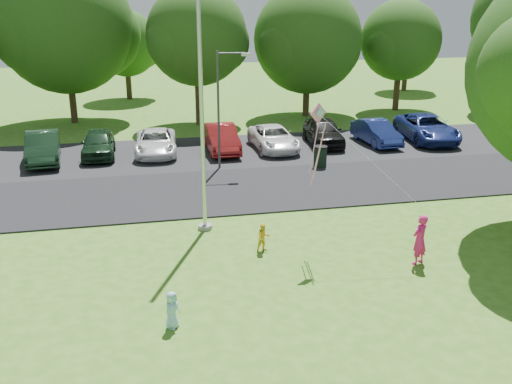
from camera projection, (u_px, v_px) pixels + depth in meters
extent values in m
plane|color=#3B6E1C|center=(349.00, 284.00, 16.33)|extent=(120.00, 120.00, 0.00)
cube|color=black|center=(274.00, 187.00, 24.65)|extent=(60.00, 6.00, 0.06)
cube|color=black|center=(245.00, 150.00, 30.67)|extent=(42.00, 7.00, 0.06)
cylinder|color=#B7BABF|center=(201.00, 88.00, 18.65)|extent=(0.14, 0.14, 10.00)
cylinder|color=gray|center=(205.00, 227.00, 20.23)|extent=(0.50, 0.50, 0.16)
cylinder|color=#3F3F44|center=(218.00, 111.00, 26.54)|extent=(0.11, 0.11, 5.57)
cylinder|color=#3F3F44|center=(232.00, 53.00, 25.76)|extent=(1.30, 0.21, 0.08)
cube|color=silver|center=(246.00, 55.00, 25.84)|extent=(0.44, 0.25, 0.13)
cylinder|color=black|center=(320.00, 157.00, 27.49)|extent=(0.63, 0.63, 1.01)
cylinder|color=black|center=(321.00, 147.00, 27.31)|extent=(0.67, 0.67, 0.06)
cylinder|color=#332316|center=(73.00, 98.00, 37.27)|extent=(0.44, 0.44, 3.19)
sphere|color=#1A3C10|center=(65.00, 26.00, 35.80)|extent=(8.50, 8.50, 8.50)
sphere|color=#1A3C10|center=(98.00, 35.00, 37.17)|extent=(5.53, 5.53, 5.53)
sphere|color=#1A3C10|center=(35.00, 34.00, 34.61)|extent=(5.10, 5.10, 5.10)
cylinder|color=#332316|center=(199.00, 98.00, 36.67)|extent=(0.44, 0.44, 3.43)
sphere|color=#1A3C10|center=(197.00, 35.00, 35.41)|extent=(6.27, 6.27, 6.27)
sphere|color=#1A3C10|center=(218.00, 42.00, 36.43)|extent=(4.07, 4.07, 4.07)
sphere|color=#1A3C10|center=(178.00, 42.00, 34.54)|extent=(3.76, 3.76, 3.76)
cylinder|color=#332316|center=(306.00, 97.00, 39.48)|extent=(0.44, 0.44, 2.66)
sphere|color=#1A3C10|center=(308.00, 39.00, 38.23)|extent=(7.27, 7.27, 7.27)
sphere|color=#1A3C10|center=(327.00, 46.00, 39.41)|extent=(4.72, 4.72, 4.72)
sphere|color=#1A3C10|center=(290.00, 46.00, 37.22)|extent=(4.36, 4.36, 4.36)
cylinder|color=#332316|center=(397.00, 89.00, 41.50)|extent=(0.44, 0.44, 3.02)
sphere|color=#1A3C10|center=(401.00, 40.00, 40.38)|extent=(5.67, 5.67, 5.67)
sphere|color=#1A3C10|center=(413.00, 45.00, 41.29)|extent=(3.68, 3.68, 3.68)
sphere|color=#1A3C10|center=(390.00, 45.00, 39.59)|extent=(3.40, 3.40, 3.40)
cylinder|color=#332316|center=(129.00, 83.00, 46.19)|extent=(0.44, 0.44, 2.60)
sphere|color=#1A3C10|center=(126.00, 43.00, 45.19)|extent=(5.20, 5.20, 5.20)
sphere|color=#1A3C10|center=(141.00, 48.00, 46.03)|extent=(3.38, 3.38, 3.38)
sphere|color=#1A3C10|center=(112.00, 48.00, 44.47)|extent=(3.12, 3.12, 3.12)
cylinder|color=#332316|center=(405.00, 76.00, 50.51)|extent=(0.44, 0.44, 2.60)
sphere|color=#1A3C10|center=(408.00, 40.00, 49.51)|extent=(5.20, 5.20, 5.20)
sphere|color=#1A3C10|center=(417.00, 43.00, 50.35)|extent=(3.38, 3.38, 3.38)
sphere|color=#1A3C10|center=(400.00, 43.00, 48.78)|extent=(3.12, 3.12, 3.12)
imported|color=black|center=(43.00, 147.00, 28.18)|extent=(1.98, 4.59, 1.47)
imported|color=black|center=(98.00, 143.00, 29.14)|extent=(1.63, 4.04, 1.38)
imported|color=silver|center=(156.00, 142.00, 29.64)|extent=(2.33, 4.62, 1.25)
imported|color=maroon|center=(221.00, 138.00, 30.11)|extent=(1.52, 4.33, 1.43)
imported|color=silver|center=(274.00, 138.00, 30.59)|extent=(2.18, 4.53, 1.25)
imported|color=black|center=(323.00, 131.00, 31.59)|extent=(2.19, 4.50, 1.48)
imported|color=navy|center=(376.00, 132.00, 31.71)|extent=(1.63, 4.08, 1.32)
imported|color=navy|center=(427.00, 128.00, 32.43)|extent=(2.95, 5.49, 1.47)
imported|color=#DE1D71|center=(420.00, 240.00, 17.35)|extent=(0.70, 0.62, 1.60)
imported|color=yellow|center=(263.00, 238.00, 18.32)|extent=(0.53, 0.45, 0.95)
imported|color=#93C6E2|center=(172.00, 310.00, 14.03)|extent=(0.55, 0.57, 0.98)
cube|color=pink|center=(318.00, 113.00, 17.19)|extent=(0.58, 0.30, 0.62)
cube|color=#8CC6E5|center=(320.00, 113.00, 17.17)|extent=(0.28, 0.15, 0.30)
cylinder|color=white|center=(370.00, 161.00, 17.11)|extent=(2.83, 1.72, 2.68)
cylinder|color=pink|center=(314.00, 148.00, 17.52)|extent=(0.20, 0.26, 1.65)
cylinder|color=pink|center=(319.00, 151.00, 17.65)|extent=(0.23, 0.43, 1.88)
cylinder|color=pink|center=(318.00, 157.00, 17.55)|extent=(0.25, 0.63, 2.10)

